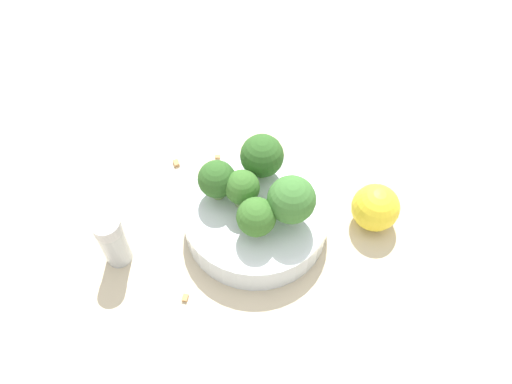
{
  "coord_description": "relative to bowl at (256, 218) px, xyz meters",
  "views": [
    {
      "loc": [
        -0.29,
        0.17,
        0.54
      ],
      "look_at": [
        0.0,
        0.0,
        0.07
      ],
      "focal_mm": 35.0,
      "sensor_mm": 36.0,
      "label": 1
    }
  ],
  "objects": [
    {
      "name": "broccoli_floret_4",
      "position": [
        -0.03,
        -0.03,
        0.06
      ],
      "size": [
        0.06,
        0.06,
        0.07
      ],
      "color": "#8EB770",
      "rests_on": "bowl"
    },
    {
      "name": "almond_crumb_1",
      "position": [
        -0.04,
        0.12,
        -0.02
      ],
      "size": [
        0.01,
        0.01,
        0.01
      ],
      "primitive_type": "cube",
      "rotation": [
        0.0,
        0.0,
        2.41
      ],
      "color": "#AD7F4C",
      "rests_on": "ground_plane"
    },
    {
      "name": "lemon_wedge",
      "position": [
        -0.07,
        -0.13,
        0.01
      ],
      "size": [
        0.06,
        0.06,
        0.06
      ],
      "primitive_type": "sphere",
      "color": "yellow",
      "rests_on": "ground_plane"
    },
    {
      "name": "bowl",
      "position": [
        0.0,
        0.0,
        0.0
      ],
      "size": [
        0.18,
        0.18,
        0.04
      ],
      "primitive_type": "cylinder",
      "color": "silver",
      "rests_on": "ground_plane"
    },
    {
      "name": "ground_plane",
      "position": [
        0.0,
        0.0,
        -0.02
      ],
      "size": [
        3.0,
        3.0,
        0.0
      ],
      "primitive_type": "plane",
      "color": "beige"
    },
    {
      "name": "broccoli_floret_2",
      "position": [
        0.02,
        0.01,
        0.05
      ],
      "size": [
        0.04,
        0.04,
        0.05
      ],
      "color": "#7A9E5B",
      "rests_on": "bowl"
    },
    {
      "name": "pepper_shaker",
      "position": [
        0.05,
        0.17,
        0.02
      ],
      "size": [
        0.03,
        0.03,
        0.08
      ],
      "color": "#B2B7BC",
      "rests_on": "ground_plane"
    },
    {
      "name": "broccoli_floret_1",
      "position": [
        -0.03,
        0.02,
        0.05
      ],
      "size": [
        0.05,
        0.05,
        0.05
      ],
      "color": "#8EB770",
      "rests_on": "bowl"
    },
    {
      "name": "almond_crumb_2",
      "position": [
        0.14,
        0.04,
        -0.01
      ],
      "size": [
        0.01,
        0.01,
        0.01
      ],
      "primitive_type": "cube",
      "rotation": [
        0.0,
        0.0,
        6.13
      ],
      "color": "#AD7F4C",
      "rests_on": "ground_plane"
    },
    {
      "name": "almond_crumb_0",
      "position": [
        0.13,
        -0.01,
        -0.02
      ],
      "size": [
        0.01,
        0.01,
        0.01
      ],
      "primitive_type": "cube",
      "rotation": [
        0.0,
        0.0,
        1.03
      ],
      "color": "#AD7F4C",
      "rests_on": "ground_plane"
    },
    {
      "name": "broccoli_floret_3",
      "position": [
        0.04,
        0.03,
        0.05
      ],
      "size": [
        0.05,
        0.05,
        0.06
      ],
      "color": "#7A9E5B",
      "rests_on": "bowl"
    },
    {
      "name": "broccoli_floret_0",
      "position": [
        0.04,
        -0.03,
        0.05
      ],
      "size": [
        0.05,
        0.05,
        0.06
      ],
      "color": "#7A9E5B",
      "rests_on": "bowl"
    }
  ]
}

